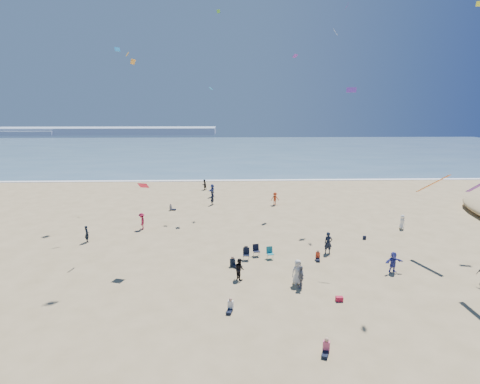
{
  "coord_description": "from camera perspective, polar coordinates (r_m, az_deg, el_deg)",
  "views": [
    {
      "loc": [
        1.12,
        -18.54,
        12.11
      ],
      "look_at": [
        2.0,
        8.0,
        6.21
      ],
      "focal_mm": 28.0,
      "sensor_mm": 36.0,
      "label": 1
    }
  ],
  "objects": [
    {
      "name": "surf_line",
      "position": [
        64.68,
        -2.86,
        1.77
      ],
      "size": [
        220.0,
        1.2,
        0.08
      ],
      "primitive_type": "cube",
      "color": "white",
      "rests_on": "ground"
    },
    {
      "name": "white_tote",
      "position": [
        30.22,
        -1.04,
        -10.68
      ],
      "size": [
        0.35,
        0.2,
        0.4
      ],
      "primitive_type": "cube",
      "color": "white",
      "rests_on": "ground"
    },
    {
      "name": "cooler",
      "position": [
        25.87,
        14.9,
        -15.46
      ],
      "size": [
        0.45,
        0.3,
        0.3
      ],
      "primitive_type": "cube",
      "color": "#B71A36",
      "rests_on": "ground"
    },
    {
      "name": "ground",
      "position": [
        22.17,
        -4.79,
        -20.63
      ],
      "size": [
        220.0,
        220.0,
        0.0
      ],
      "primitive_type": "plane",
      "color": "tan",
      "rests_on": "ground"
    },
    {
      "name": "headland_near",
      "position": [
        209.84,
        -31.01,
        7.74
      ],
      "size": [
        40.0,
        14.0,
        2.0
      ],
      "primitive_type": "cube",
      "color": "#7A8EA8",
      "rests_on": "ground"
    },
    {
      "name": "chair_cluster",
      "position": [
        31.33,
        2.71,
        -9.23
      ],
      "size": [
        2.67,
        1.46,
        1.0
      ],
      "color": "black",
      "rests_on": "ground"
    },
    {
      "name": "navy_bag",
      "position": [
        37.67,
        18.44,
        -6.61
      ],
      "size": [
        0.28,
        0.18,
        0.34
      ],
      "primitive_type": "cube",
      "color": "black",
      "rests_on": "ground"
    },
    {
      "name": "ocean",
      "position": [
        114.18,
        -2.46,
        6.46
      ],
      "size": [
        220.0,
        100.0,
        0.06
      ],
      "primitive_type": "cube",
      "color": "#476B84",
      "rests_on": "ground"
    },
    {
      "name": "seated_group",
      "position": [
        30.02,
        0.44,
        -10.38
      ],
      "size": [
        15.16,
        28.6,
        0.84
      ],
      "color": "silver",
      "rests_on": "ground"
    },
    {
      "name": "kites_aloft",
      "position": [
        31.52,
        15.56,
        15.16
      ],
      "size": [
        40.13,
        37.6,
        30.1
      ],
      "color": "red",
      "rests_on": "ground"
    },
    {
      "name": "standing_flyers",
      "position": [
        37.05,
        -0.29,
        -5.14
      ],
      "size": [
        36.94,
        36.53,
        1.95
      ],
      "color": "black",
      "rests_on": "ground"
    },
    {
      "name": "black_backpack",
      "position": [
        33.07,
        0.93,
        -8.6
      ],
      "size": [
        0.3,
        0.22,
        0.38
      ],
      "primitive_type": "cube",
      "color": "black",
      "rests_on": "ground"
    },
    {
      "name": "headland_far",
      "position": [
        198.47,
        -20.07,
        8.76
      ],
      "size": [
        110.0,
        20.0,
        3.2
      ],
      "primitive_type": "cube",
      "color": "#7A8EA8",
      "rests_on": "ground"
    }
  ]
}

